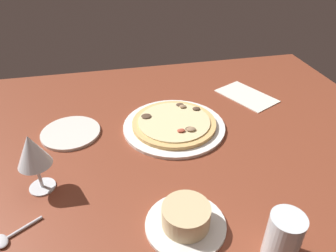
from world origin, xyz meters
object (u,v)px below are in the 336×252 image
wine_glass_far (32,152)px  spoon (7,238)px  water_glass (282,240)px  paper_menu (246,96)px  ramekin_on_saucer (186,219)px  pizza_main (174,124)px  side_plate (71,133)px

wine_glass_far → spoon: bearing=68.3°
water_glass → paper_menu: bearing=-108.8°
ramekin_on_saucer → wine_glass_far: bearing=-30.7°
water_glass → spoon: water_glass is taller
ramekin_on_saucer → wine_glass_far: wine_glass_far is taller
ramekin_on_saucer → spoon: size_ratio=1.76×
paper_menu → spoon: 87.39cm
pizza_main → wine_glass_far: 43.04cm
water_glass → spoon: bearing=-16.0°
wine_glass_far → spoon: size_ratio=1.57×
pizza_main → water_glass: (-9.79, 47.68, 3.47)cm
water_glass → wine_glass_far: bearing=-31.6°
side_plate → paper_menu: (-62.43, -10.83, -0.30)cm
side_plate → pizza_main: bearing=173.9°
pizza_main → wine_glass_far: bearing=26.3°
wine_glass_far → side_plate: wine_glass_far is taller
wine_glass_far → water_glass: bearing=148.4°
paper_menu → wine_glass_far: bearing=-0.3°
wine_glass_far → side_plate: (-5.92, -21.90, -10.68)cm
water_glass → side_plate: bearing=-50.9°
ramekin_on_saucer → pizza_main: bearing=-99.5°
water_glass → spoon: (52.87, -15.20, -4.17)cm
pizza_main → water_glass: size_ratio=2.93×
pizza_main → ramekin_on_saucer: bearing=80.5°
ramekin_on_saucer → wine_glass_far: size_ratio=1.12×
wine_glass_far → pizza_main: bearing=-153.7°
pizza_main → ramekin_on_saucer: ramekin_on_saucer is taller
pizza_main → paper_menu: 33.93cm
paper_menu → spoon: bearing=6.4°
wine_glass_far → water_glass: size_ratio=1.44×
ramekin_on_saucer → spoon: 37.22cm
pizza_main → wine_glass_far: size_ratio=2.03×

